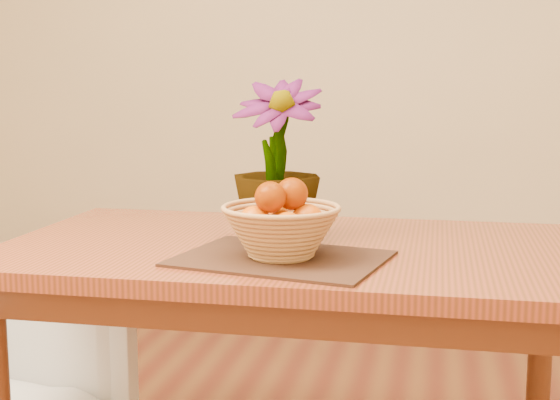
# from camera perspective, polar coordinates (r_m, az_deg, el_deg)

# --- Properties ---
(wall_back) EXTENTS (4.00, 0.02, 2.70)m
(wall_back) POSITION_cam_1_polar(r_m,az_deg,el_deg) (3.78, 6.64, 11.89)
(wall_back) COLOR beige
(wall_back) RESTS_ON floor
(table) EXTENTS (1.40, 0.80, 0.75)m
(table) POSITION_cam_1_polar(r_m,az_deg,el_deg) (1.90, 1.10, -5.81)
(table) COLOR maroon
(table) RESTS_ON floor
(placemat) EXTENTS (0.50, 0.41, 0.01)m
(placemat) POSITION_cam_1_polar(r_m,az_deg,el_deg) (1.71, 0.09, -4.30)
(placemat) COLOR #321A12
(placemat) RESTS_ON table
(wicker_basket) EXTENTS (0.26, 0.26, 0.11)m
(wicker_basket) POSITION_cam_1_polar(r_m,az_deg,el_deg) (1.70, 0.09, -2.46)
(wicker_basket) COLOR #B08749
(wicker_basket) RESTS_ON placemat
(orange_pile) EXTENTS (0.18, 0.17, 0.13)m
(orange_pile) POSITION_cam_1_polar(r_m,az_deg,el_deg) (1.69, 0.12, -0.68)
(orange_pile) COLOR #D05703
(orange_pile) RESTS_ON wicker_basket
(potted_plant) EXTENTS (0.22, 0.22, 0.39)m
(potted_plant) POSITION_cam_1_polar(r_m,az_deg,el_deg) (1.90, -0.26, 2.93)
(potted_plant) COLOR #184E16
(potted_plant) RESTS_ON table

